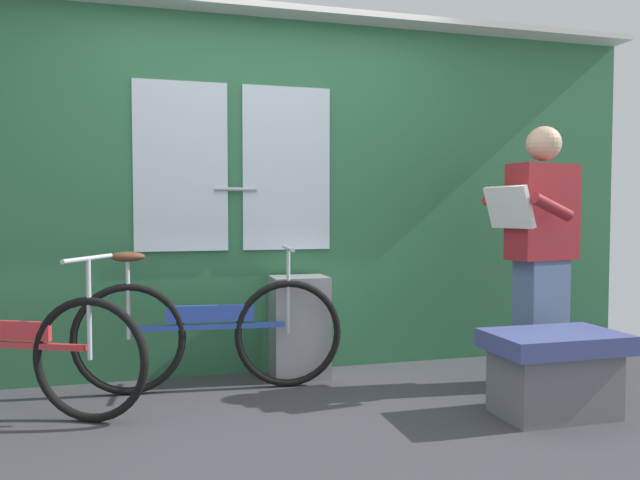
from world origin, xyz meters
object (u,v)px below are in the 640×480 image
Objects in this scene: bicycle_near_door at (209,332)px; trash_bin_by_wall at (299,327)px; bench_seat_corner at (554,371)px; bicycle_leaning_behind at (2,351)px; passenger_reading_newspaper at (541,250)px.

trash_bin_by_wall is (0.60, 0.17, -0.03)m from bicycle_near_door.
bicycle_near_door is 1.99m from bench_seat_corner.
trash_bin_by_wall is 1.59m from bench_seat_corner.
bicycle_leaning_behind reaches higher than trash_bin_by_wall.
bench_seat_corner is at bearing 50.79° from passenger_reading_newspaper.
passenger_reading_newspaper is 2.32× the size of bench_seat_corner.
trash_bin_by_wall is at bearing -33.99° from passenger_reading_newspaper.
bicycle_near_door is at bearing -164.39° from trash_bin_by_wall.
bicycle_leaning_behind is at bearing -15.85° from passenger_reading_newspaper.
passenger_reading_newspaper is (3.12, -0.24, 0.50)m from bicycle_leaning_behind.
bicycle_leaning_behind is at bearing -166.02° from bicycle_near_door.
trash_bin_by_wall is 0.95× the size of bench_seat_corner.
passenger_reading_newspaper reaches higher than bicycle_leaning_behind.
passenger_reading_newspaper is 0.85m from bench_seat_corner.
bicycle_near_door reaches higher than bench_seat_corner.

